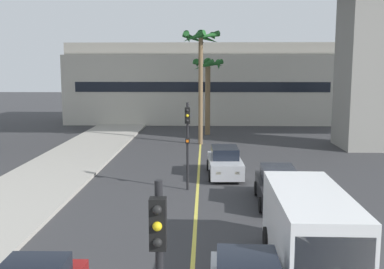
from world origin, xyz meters
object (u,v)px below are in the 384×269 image
at_px(traffic_light_median_far, 187,134).
at_px(palm_tree_mid_median, 208,76).
at_px(delivery_van, 309,229).
at_px(car_queue_fourth, 278,187).
at_px(car_queue_second, 225,163).
at_px(palm_tree_near_median, 201,52).

distance_m(traffic_light_median_far, palm_tree_mid_median, 18.47).
bearing_deg(delivery_van, car_queue_fourth, 88.31).
bearing_deg(car_queue_fourth, car_queue_second, 112.49).
xyz_separation_m(car_queue_second, palm_tree_near_median, (-1.42, 10.28, 6.26)).
height_order(traffic_light_median_far, palm_tree_mid_median, palm_tree_mid_median).
height_order(car_queue_second, palm_tree_mid_median, palm_tree_mid_median).
height_order(car_queue_second, palm_tree_near_median, palm_tree_near_median).
height_order(traffic_light_median_far, palm_tree_near_median, palm_tree_near_median).
distance_m(car_queue_second, delivery_van, 11.86).
height_order(car_queue_second, delivery_van, delivery_van).
bearing_deg(palm_tree_mid_median, delivery_van, -84.22).
bearing_deg(car_queue_fourth, palm_tree_near_median, 102.90).
distance_m(car_queue_second, palm_tree_mid_median, 15.94).
height_order(delivery_van, traffic_light_median_far, traffic_light_median_far).
bearing_deg(palm_tree_mid_median, traffic_light_median_far, -93.29).
bearing_deg(palm_tree_mid_median, car_queue_fourth, -81.81).
xyz_separation_m(car_queue_second, car_queue_fourth, (2.08, -5.03, 0.00)).
xyz_separation_m(palm_tree_near_median, palm_tree_mid_median, (0.58, 5.03, -1.90)).
relative_size(palm_tree_near_median, palm_tree_mid_median, 1.29).
relative_size(car_queue_fourth, palm_tree_mid_median, 0.63).
bearing_deg(car_queue_second, palm_tree_mid_median, 93.16).
xyz_separation_m(car_queue_second, traffic_light_median_far, (-1.90, -2.97, 1.99)).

